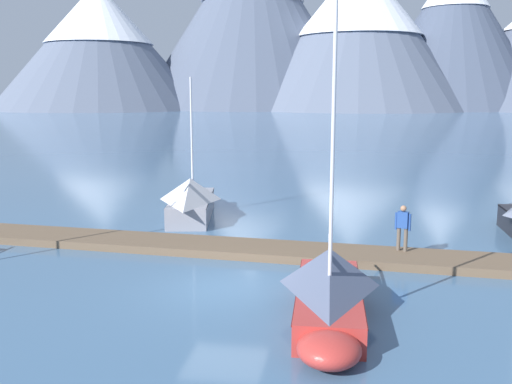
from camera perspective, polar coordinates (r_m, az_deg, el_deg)
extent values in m
plane|color=#426689|center=(17.92, -3.16, -9.65)|extent=(700.00, 700.00, 0.00)
cone|color=slate|center=(206.37, -15.45, 13.86)|extent=(72.63, 72.63, 42.01)
cone|color=white|center=(207.46, -15.60, 16.88)|extent=(36.57, 36.57, 20.14)
cone|color=#4C566B|center=(215.84, -0.35, 17.16)|extent=(84.48, 84.48, 65.47)
cone|color=slate|center=(201.45, 10.29, 15.31)|extent=(78.71, 78.71, 50.05)
cone|color=#424C60|center=(212.31, 19.24, 14.75)|extent=(64.07, 64.07, 50.84)
cube|color=brown|center=(21.61, -0.87, -5.75)|extent=(28.38, 4.03, 0.30)
cylinder|color=#38383D|center=(20.73, -1.51, -6.53)|extent=(27.12, 2.00, 0.24)
cylinder|color=#38383D|center=(22.52, -0.28, -5.18)|extent=(27.12, 2.00, 0.24)
cube|color=#93939E|center=(27.67, -6.48, -1.55)|extent=(2.76, 5.84, 1.00)
ellipsoid|color=#93939E|center=(30.77, -5.89, -0.37)|extent=(1.88, 2.29, 0.95)
cube|color=#424247|center=(27.59, -6.50, -0.62)|extent=(2.78, 5.74, 0.06)
cylinder|color=silver|center=(27.83, -6.48, 5.51)|extent=(0.10, 0.10, 5.73)
cylinder|color=silver|center=(26.29, -6.79, 0.72)|extent=(0.71, 3.59, 0.08)
pyramid|color=silver|center=(27.08, -6.61, 0.33)|extent=(2.82, 4.78, 1.00)
cube|color=#B2332D|center=(15.86, 7.33, -10.88)|extent=(1.91, 5.33, 0.78)
ellipsoid|color=#B2332D|center=(13.19, 7.35, -15.38)|extent=(1.51, 1.63, 0.74)
cube|color=#501614|center=(15.74, 7.36, -9.68)|extent=(1.95, 5.23, 0.06)
cylinder|color=silver|center=(14.16, 7.75, 5.66)|extent=(0.10, 0.10, 8.38)
cylinder|color=silver|center=(16.27, 7.43, -5.59)|extent=(0.20, 3.12, 0.08)
pyramid|color=#4C5670|center=(15.95, 7.40, -7.37)|extent=(2.12, 4.29, 1.00)
cylinder|color=brown|center=(21.43, 14.13, -4.59)|extent=(0.14, 0.14, 0.86)
cylinder|color=brown|center=(21.37, 14.80, -4.67)|extent=(0.14, 0.14, 0.86)
cube|color=#234793|center=(21.23, 14.55, -2.72)|extent=(0.43, 0.34, 0.60)
sphere|color=#A37556|center=(21.14, 14.60, -1.61)|extent=(0.22, 0.22, 0.22)
cylinder|color=#234793|center=(21.31, 13.90, -2.84)|extent=(0.09, 0.09, 0.62)
cylinder|color=#234793|center=(21.18, 15.20, -2.97)|extent=(0.09, 0.09, 0.62)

